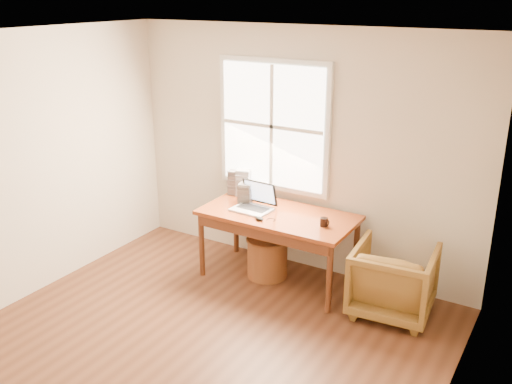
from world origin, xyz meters
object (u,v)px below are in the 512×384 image
desk (278,215)px  cd_stack_a (244,183)px  wicker_stool (267,258)px  armchair (393,280)px  laptop (251,198)px  coffee_mug (324,222)px

desk → cd_stack_a: bearing=154.7°
wicker_stool → armchair: bearing=-1.4°
laptop → coffee_mug: (0.81, 0.01, -0.10)m
laptop → armchair: bearing=5.0°
wicker_stool → cd_stack_a: (-0.47, 0.28, 0.68)m
armchair → laptop: size_ratio=1.88×
wicker_stool → coffee_mug: (0.67, -0.07, 0.58)m
wicker_stool → cd_stack_a: cd_stack_a is taller
armchair → laptop: laptop is taller
wicker_stool → cd_stack_a: size_ratio=1.44×
coffee_mug → wicker_stool: bearing=173.6°
cd_stack_a → laptop: bearing=-48.4°
wicker_stool → laptop: bearing=-151.7°
desk → laptop: 0.33m
wicker_stool → coffee_mug: size_ratio=5.03×
armchair → coffee_mug: bearing=-2.4°
wicker_stool → coffee_mug: 0.88m
wicker_stool → coffee_mug: bearing=-5.7°
wicker_stool → cd_stack_a: bearing=149.1°
armchair → wicker_stool: size_ratio=1.76×
desk → armchair: desk is taller
desk → cd_stack_a: 0.68m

